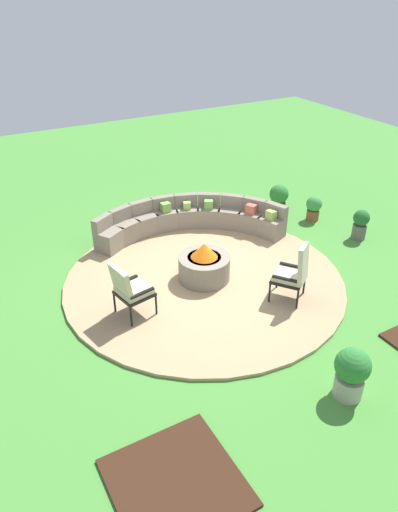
% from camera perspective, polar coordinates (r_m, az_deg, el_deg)
% --- Properties ---
extents(ground_plane, '(24.00, 24.00, 0.00)m').
position_cam_1_polar(ground_plane, '(9.18, 0.61, -2.97)').
color(ground_plane, '#478C38').
extents(patio_circle, '(5.33, 5.33, 0.06)m').
position_cam_1_polar(patio_circle, '(9.16, 0.61, -2.82)').
color(patio_circle, tan).
rests_on(patio_circle, ground_plane).
extents(mulch_bed_left, '(1.44, 1.45, 0.04)m').
position_cam_1_polar(mulch_bed_left, '(6.09, -2.80, -25.48)').
color(mulch_bed_left, '#382114').
rests_on(mulch_bed_left, ground_plane).
extents(fire_pit, '(0.98, 0.98, 0.75)m').
position_cam_1_polar(fire_pit, '(8.99, 0.62, -1.08)').
color(fire_pit, gray).
rests_on(fire_pit, patio_circle).
extents(curved_stone_bench, '(3.97, 2.08, 0.73)m').
position_cam_1_polar(curved_stone_bench, '(10.67, -1.12, 4.33)').
color(curved_stone_bench, gray).
rests_on(curved_stone_bench, patio_circle).
extents(lounge_chair_front_left, '(0.68, 0.64, 1.02)m').
position_cam_1_polar(lounge_chair_front_left, '(7.98, -8.32, -3.88)').
color(lounge_chair_front_left, black).
rests_on(lounge_chair_front_left, patio_circle).
extents(lounge_chair_front_right, '(0.75, 0.79, 1.13)m').
position_cam_1_polar(lounge_chair_front_right, '(8.44, 11.35, -1.90)').
color(lounge_chair_front_right, black).
rests_on(lounge_chair_front_right, patio_circle).
extents(potted_plant_0, '(0.36, 0.36, 0.68)m').
position_cam_1_polar(potted_plant_0, '(11.09, 18.82, 3.75)').
color(potted_plant_0, '#605B56').
rests_on(potted_plant_0, ground_plane).
extents(potted_plant_1, '(0.47, 0.47, 0.67)m').
position_cam_1_polar(potted_plant_1, '(12.01, 9.55, 7.02)').
color(potted_plant_1, brown).
rests_on(potted_plant_1, ground_plane).
extents(potted_plant_2, '(0.49, 0.49, 0.80)m').
position_cam_1_polar(potted_plant_2, '(6.95, 17.85, -13.05)').
color(potted_plant_2, '#A89E8E').
rests_on(potted_plant_2, ground_plane).
extents(potted_plant_3, '(0.37, 0.37, 0.61)m').
position_cam_1_polar(potted_plant_3, '(11.68, 13.60, 5.70)').
color(potted_plant_3, brown).
rests_on(potted_plant_3, ground_plane).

